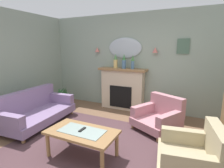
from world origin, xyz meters
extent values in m
cube|color=brown|center=(0.00, 0.00, -0.05)|extent=(6.59, 5.84, 0.10)
cube|color=#93A393|center=(0.00, 2.47, 1.32)|extent=(6.59, 0.10, 2.63)
cube|color=#4C3338|center=(0.00, 0.20, 0.01)|extent=(3.20, 2.40, 0.01)
cube|color=beige|center=(-0.49, 2.26, 0.55)|extent=(1.20, 0.28, 1.10)
cube|color=black|center=(-0.49, 2.16, 0.38)|extent=(0.64, 0.12, 0.60)
cube|color=olive|center=(-0.49, 2.24, 1.13)|extent=(1.36, 0.36, 0.06)
cylinder|color=tan|center=(-0.69, 2.22, 1.28)|extent=(0.11, 0.11, 0.23)
cone|color=#4C8447|center=(-0.69, 2.22, 1.47)|extent=(0.10, 0.10, 0.16)
cylinder|color=#4C7093|center=(-0.44, 2.22, 1.27)|extent=(0.11, 0.11, 0.23)
cone|color=#38753D|center=(-0.44, 2.22, 1.47)|extent=(0.10, 0.10, 0.16)
cylinder|color=#4C7093|center=(-0.19, 2.22, 1.27)|extent=(0.09, 0.09, 0.21)
cone|color=#4C8447|center=(-0.19, 2.22, 1.45)|extent=(0.10, 0.10, 0.16)
ellipsoid|color=#B2BCC6|center=(-0.49, 2.39, 1.71)|extent=(0.96, 0.06, 0.56)
cone|color=#D17066|center=(-1.34, 2.34, 1.66)|extent=(0.14, 0.14, 0.14)
cone|color=#D17066|center=(0.36, 2.34, 1.66)|extent=(0.14, 0.14, 0.14)
cube|color=#4C6B56|center=(1.01, 2.40, 1.75)|extent=(0.28, 0.03, 0.36)
cube|color=olive|center=(-0.19, -0.14, 0.42)|extent=(1.10, 0.60, 0.04)
cube|color=#8C9E99|center=(-0.19, -0.14, 0.44)|extent=(0.72, 0.36, 0.01)
cylinder|color=olive|center=(-0.68, -0.38, 0.20)|extent=(0.06, 0.06, 0.40)
cylinder|color=olive|center=(0.30, -0.38, 0.20)|extent=(0.06, 0.06, 0.40)
cylinder|color=olive|center=(-0.68, 0.10, 0.20)|extent=(0.06, 0.06, 0.40)
cylinder|color=olive|center=(0.30, 0.10, 0.20)|extent=(0.06, 0.06, 0.40)
cube|color=black|center=(-0.19, -0.12, 0.45)|extent=(0.04, 0.16, 0.02)
cube|color=gray|center=(-1.80, 0.46, 0.19)|extent=(0.98, 1.76, 0.18)
cube|color=gray|center=(-2.14, 0.43, 0.52)|extent=(0.32, 1.71, 0.48)
cube|color=gray|center=(-1.73, -0.32, 0.40)|extent=(0.77, 0.22, 0.24)
cube|color=gray|center=(-1.86, 1.24, 0.40)|extent=(0.77, 0.22, 0.24)
cylinder|color=olive|center=(-1.39, -0.28, 0.05)|extent=(0.07, 0.07, 0.10)
cylinder|color=olive|center=(-1.52, 1.25, 0.05)|extent=(0.07, 0.07, 0.10)
cylinder|color=olive|center=(-2.20, 1.20, 0.05)|extent=(0.07, 0.07, 0.10)
cube|color=#B77A84|center=(0.67, 1.29, 0.18)|extent=(1.08, 1.08, 0.16)
cube|color=#B77A84|center=(0.83, 1.59, 0.48)|extent=(0.78, 0.52, 0.45)
cube|color=#B77A84|center=(0.37, 1.45, 0.37)|extent=(0.46, 0.70, 0.22)
cube|color=#B77A84|center=(0.97, 1.13, 0.37)|extent=(0.46, 0.70, 0.22)
cylinder|color=olive|center=(0.21, 1.15, 0.05)|extent=(0.06, 0.06, 0.10)
cylinder|color=olive|center=(0.81, 0.83, 0.05)|extent=(0.06, 0.06, 0.10)
cylinder|color=olive|center=(0.53, 1.75, 0.05)|extent=(0.06, 0.06, 0.10)
cylinder|color=olive|center=(1.13, 1.43, 0.05)|extent=(0.06, 0.06, 0.10)
cube|color=tan|center=(1.33, 0.19, 0.18)|extent=(0.92, 0.92, 0.16)
cube|color=tan|center=(1.67, 0.24, 0.48)|extent=(0.29, 0.82, 0.45)
cube|color=tan|center=(1.28, 0.52, 0.37)|extent=(0.73, 0.26, 0.22)
cube|color=tan|center=(1.39, -0.15, 0.37)|extent=(0.73, 0.26, 0.22)
cylinder|color=olive|center=(0.94, 0.46, 0.05)|extent=(0.06, 0.06, 0.10)
cylinder|color=olive|center=(1.61, 0.58, 0.05)|extent=(0.06, 0.06, 0.10)
cylinder|color=silver|center=(-2.20, 1.72, 0.08)|extent=(0.18, 0.18, 0.16)
cylinder|color=brown|center=(-2.20, 1.72, 0.25)|extent=(0.03, 0.03, 0.17)
cone|color=#2D6633|center=(-2.09, 1.70, 0.44)|extent=(0.11, 0.25, 0.22)
cone|color=#2D6633|center=(-2.13, 1.81, 0.44)|extent=(0.25, 0.21, 0.19)
cone|color=#2D6633|center=(-2.21, 1.82, 0.44)|extent=(0.21, 0.09, 0.25)
cone|color=#2D6633|center=(-2.28, 1.78, 0.44)|extent=(0.20, 0.24, 0.22)
cone|color=#2D6633|center=(-2.29, 1.68, 0.44)|extent=(0.15, 0.26, 0.21)
cone|color=#2D6633|center=(-2.20, 1.62, 0.44)|extent=(0.22, 0.09, 0.25)
cone|color=#2D6633|center=(-2.13, 1.64, 0.44)|extent=(0.23, 0.20, 0.23)
camera|label=1|loc=(1.34, -2.22, 1.71)|focal=28.20mm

